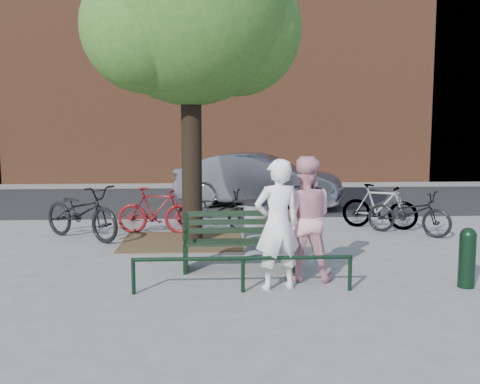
{
  "coord_description": "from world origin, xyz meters",
  "views": [
    {
      "loc": [
        -0.45,
        -8.38,
        2.24
      ],
      "look_at": [
        0.09,
        1.0,
        1.14
      ],
      "focal_mm": 40.0,
      "sensor_mm": 36.0,
      "label": 1
    }
  ],
  "objects": [
    {
      "name": "bicycle_b",
      "position": [
        -1.62,
        3.11,
        0.5
      ],
      "size": [
        1.71,
        0.64,
        1.01
      ],
      "primitive_type": "imported",
      "rotation": [
        0.0,
        0.0,
        1.47
      ],
      "color": "#630E10",
      "rests_on": "ground"
    },
    {
      "name": "ground",
      "position": [
        0.0,
        0.0,
        0.0
      ],
      "size": [
        90.0,
        90.0,
        0.0
      ],
      "primitive_type": "plane",
      "color": "gray",
      "rests_on": "ground"
    },
    {
      "name": "bicycle_c",
      "position": [
        -0.32,
        3.3,
        0.47
      ],
      "size": [
        1.89,
        1.1,
        0.94
      ],
      "primitive_type": "imported",
      "rotation": [
        0.0,
        0.0,
        1.29
      ],
      "color": "black",
      "rests_on": "ground"
    },
    {
      "name": "dirt_pit",
      "position": [
        -1.0,
        2.2,
        0.01
      ],
      "size": [
        2.4,
        2.0,
        0.02
      ],
      "primitive_type": "cube",
      "color": "brown",
      "rests_on": "ground"
    },
    {
      "name": "townhouse_row",
      "position": [
        0.17,
        16.0,
        6.25
      ],
      "size": [
        45.0,
        4.0,
        14.0
      ],
      "color": "brown",
      "rests_on": "ground"
    },
    {
      "name": "bicycle_a",
      "position": [
        -3.07,
        2.59,
        0.56
      ],
      "size": [
        2.15,
        1.9,
        1.12
      ],
      "primitive_type": "imported",
      "rotation": [
        0.0,
        0.0,
        0.91
      ],
      "color": "black",
      "rests_on": "ground"
    },
    {
      "name": "litter_bin",
      "position": [
        0.37,
        1.05,
        0.5
      ],
      "size": [
        0.48,
        0.48,
        0.98
      ],
      "color": "gray",
      "rests_on": "ground"
    },
    {
      "name": "street_tree",
      "position": [
        -0.75,
        2.2,
        4.42
      ],
      "size": [
        4.2,
        3.8,
        6.5
      ],
      "color": "black",
      "rests_on": "ground"
    },
    {
      "name": "park_bench",
      "position": [
        -0.0,
        0.08,
        0.48
      ],
      "size": [
        1.74,
        0.54,
        0.97
      ],
      "color": "black",
      "rests_on": "ground"
    },
    {
      "name": "bicycle_d",
      "position": [
        3.4,
        3.41,
        0.51
      ],
      "size": [
        1.72,
        1.17,
        1.01
      ],
      "primitive_type": "imported",
      "rotation": [
        0.0,
        0.0,
        1.12
      ],
      "color": "gray",
      "rests_on": "ground"
    },
    {
      "name": "parked_car",
      "position": [
        0.97,
        6.93,
        0.78
      ],
      "size": [
        5.0,
        3.18,
        1.56
      ],
      "primitive_type": "imported",
      "rotation": [
        0.0,
        0.0,
        1.22
      ],
      "color": "slate",
      "rests_on": "ground"
    },
    {
      "name": "person_right",
      "position": [
        0.95,
        -0.6,
        0.93
      ],
      "size": [
        0.99,
        0.82,
        1.86
      ],
      "primitive_type": "imported",
      "rotation": [
        0.0,
        0.0,
        3.0
      ],
      "color": "pink",
      "rests_on": "ground"
    },
    {
      "name": "guard_railing",
      "position": [
        0.0,
        -1.2,
        0.4
      ],
      "size": [
        3.06,
        0.06,
        0.51
      ],
      "color": "black",
      "rests_on": "ground"
    },
    {
      "name": "person_left",
      "position": [
        0.49,
        -1.05,
        0.92
      ],
      "size": [
        0.76,
        0.6,
        1.84
      ],
      "primitive_type": "imported",
      "rotation": [
        0.0,
        0.0,
        3.4
      ],
      "color": "white",
      "rests_on": "ground"
    },
    {
      "name": "bicycle_e",
      "position": [
        3.8,
        2.68,
        0.48
      ],
      "size": [
        1.8,
        1.65,
        0.95
      ],
      "primitive_type": "imported",
      "rotation": [
        0.0,
        0.0,
        0.88
      ],
      "color": "black",
      "rests_on": "ground"
    },
    {
      "name": "bollard",
      "position": [
        3.2,
        -1.15,
        0.46
      ],
      "size": [
        0.23,
        0.23,
        0.86
      ],
      "color": "black",
      "rests_on": "ground"
    },
    {
      "name": "road",
      "position": [
        0.0,
        8.5,
        0.01
      ],
      "size": [
        40.0,
        7.0,
        0.01
      ],
      "primitive_type": "cube",
      "color": "black",
      "rests_on": "ground"
    }
  ]
}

